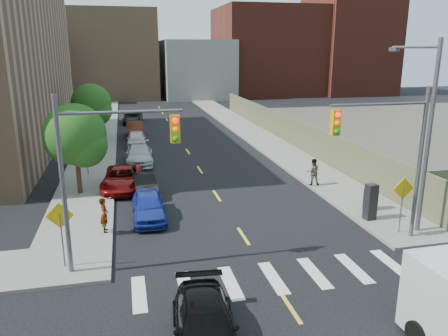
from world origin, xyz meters
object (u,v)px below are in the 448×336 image
black_sedan (205,328)px  parked_car_white (136,139)px  parked_car_grey (133,118)px  mailbox (371,197)px  payphone (371,202)px  parked_car_blue (149,206)px  parked_car_black (144,184)px  pedestrian_west (104,215)px  parked_car_red (122,178)px  parked_car_maroon (135,130)px  pedestrian_east (313,172)px  parked_car_silver (139,154)px

black_sedan → parked_car_white: bearing=97.1°
parked_car_grey → mailbox: (11.67, -32.66, 0.19)m
mailbox → payphone: bearing=-130.0°
parked_car_blue → payphone: 11.29m
parked_car_blue → black_sedan: parked_car_blue is taller
mailbox → parked_car_grey: bearing=101.3°
parked_car_grey → payphone: 35.60m
parked_car_black → black_sedan: (1.00, -14.70, 0.06)m
parked_car_blue → mailbox: bearing=-7.7°
payphone → pedestrian_west: (-13.05, 1.38, -0.09)m
payphone → parked_car_blue: bearing=157.1°
parked_car_blue → parked_car_red: parked_car_blue is taller
parked_car_white → pedestrian_west: (-2.13, -19.33, 0.28)m
parked_car_blue → mailbox: 11.79m
parked_car_red → parked_car_grey: bearing=92.4°
parked_car_red → pedestrian_west: (-0.83, -6.98, 0.29)m
parked_car_maroon → payphone: 27.26m
pedestrian_east → parked_car_white: bearing=-40.0°
parked_car_maroon → parked_car_white: bearing=-90.7°
pedestrian_west → pedestrian_east: bearing=-72.6°
parked_car_blue → parked_car_white: (0.00, 17.84, 0.00)m
pedestrian_west → parked_car_grey: bearing=-6.6°
parked_car_red → black_sedan: size_ratio=1.09×
parked_car_grey → black_sedan: parked_car_grey is taller
parked_car_black → parked_car_maroon: parked_car_maroon is taller
parked_car_white → payphone: bearing=-59.9°
parked_car_silver → black_sedan: (1.00, -22.29, -0.04)m
parked_car_grey → pedestrian_east: pedestrian_east is taller
parked_car_silver → payphone: (10.92, -14.61, 0.37)m
pedestrian_east → pedestrian_west: bearing=34.6°
mailbox → parked_car_red: bearing=142.8°
parked_car_white → parked_car_grey: parked_car_white is taller
pedestrian_east → parked_car_red: bearing=3.2°
parked_car_grey → mailbox: bearing=-67.0°
parked_car_black → black_sedan: size_ratio=0.81×
mailbox → pedestrian_west: 13.80m
parked_car_blue → mailbox: (11.67, -1.65, 0.16)m
parked_car_silver → mailbox: bearing=-47.3°
parked_car_silver → parked_car_white: (0.00, 6.10, -0.00)m
parked_car_maroon → pedestrian_west: pedestrian_west is taller
parked_car_white → payphone: 23.42m
parked_car_silver → parked_car_white: size_ratio=1.18×
parked_car_black → parked_car_grey: parked_car_grey is taller
parked_car_red → parked_car_grey: (1.30, 25.52, -0.02)m
parked_car_grey → payphone: payphone is taller
parked_car_maroon → pedestrian_west: (-2.13, -23.59, 0.21)m
parked_car_white → parked_car_grey: bearing=92.3°
parked_car_silver → parked_car_black: bearing=-88.4°
parked_car_white → parked_car_maroon: (0.00, 4.26, 0.07)m
pedestrian_west → parked_car_blue: bearing=-57.9°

